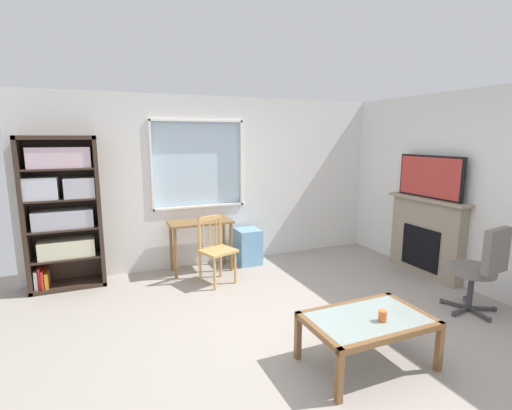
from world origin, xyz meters
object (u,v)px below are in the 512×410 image
at_px(coffee_table, 368,324).
at_px(fireplace, 426,236).
at_px(office_chair, 481,266).
at_px(sippy_cup, 383,316).
at_px(desk_under_window, 201,230).
at_px(plastic_drawer_unit, 248,246).
at_px(tv, 430,177).
at_px(bookshelf, 62,208).
at_px(wooden_chair, 216,249).

bearing_deg(coffee_table, fireplace, 33.34).
height_order(office_chair, sippy_cup, office_chair).
relative_size(desk_under_window, sippy_cup, 10.08).
xyz_separation_m(desk_under_window, plastic_drawer_unit, (0.75, 0.05, -0.34)).
relative_size(fireplace, office_chair, 1.26).
bearing_deg(plastic_drawer_unit, desk_under_window, -176.18).
height_order(fireplace, tv, tv).
distance_m(plastic_drawer_unit, coffee_table, 2.85).
height_order(desk_under_window, coffee_table, desk_under_window).
distance_m(bookshelf, tv, 4.88).
relative_size(plastic_drawer_unit, tv, 0.52).
distance_m(bookshelf, office_chair, 4.99).
relative_size(bookshelf, sippy_cup, 21.71).
relative_size(bookshelf, fireplace, 1.56).
xyz_separation_m(plastic_drawer_unit, sippy_cup, (0.03, -2.95, 0.21)).
relative_size(tv, coffee_table, 0.99).
xyz_separation_m(plastic_drawer_unit, fireplace, (2.16, -1.40, 0.28)).
bearing_deg(desk_under_window, fireplace, -24.96).
height_order(bookshelf, sippy_cup, bookshelf).
distance_m(desk_under_window, tv, 3.29).
bearing_deg(coffee_table, sippy_cup, -55.55).
distance_m(coffee_table, sippy_cup, 0.16).
height_order(plastic_drawer_unit, coffee_table, plastic_drawer_unit).
height_order(desk_under_window, fireplace, fireplace).
bearing_deg(tv, fireplace, 0.00).
relative_size(bookshelf, wooden_chair, 2.17).
bearing_deg(desk_under_window, office_chair, -45.57).
distance_m(fireplace, office_chair, 1.24).
distance_m(desk_under_window, office_chair, 3.52).
xyz_separation_m(tv, office_chair, (-0.42, -1.16, -0.84)).
bearing_deg(wooden_chair, bookshelf, 161.08).
xyz_separation_m(fireplace, coffee_table, (-2.20, -1.45, -0.18)).
bearing_deg(wooden_chair, office_chair, -39.80).
bearing_deg(office_chair, coffee_table, -170.81).
relative_size(plastic_drawer_unit, office_chair, 0.54).
xyz_separation_m(wooden_chair, plastic_drawer_unit, (0.68, 0.57, -0.19)).
height_order(fireplace, coffee_table, fireplace).
xyz_separation_m(desk_under_window, fireplace, (2.91, -1.35, -0.05)).
xyz_separation_m(fireplace, office_chair, (-0.44, -1.16, 0.00)).
distance_m(office_chair, sippy_cup, 1.73).
xyz_separation_m(tv, coffee_table, (-2.18, -1.45, -1.02)).
xyz_separation_m(desk_under_window, sippy_cup, (0.78, -2.90, -0.13)).
bearing_deg(bookshelf, tv, -17.47).
height_order(desk_under_window, tv, tv).
bearing_deg(office_chair, wooden_chair, 140.20).
relative_size(desk_under_window, wooden_chair, 1.01).
distance_m(bookshelf, wooden_chair, 2.01).
bearing_deg(sippy_cup, desk_under_window, 105.02).
bearing_deg(sippy_cup, coffee_table, 124.45).
xyz_separation_m(bookshelf, fireplace, (4.66, -1.46, -0.50)).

